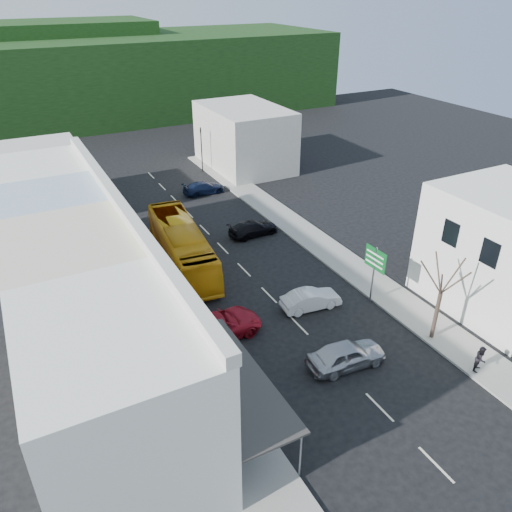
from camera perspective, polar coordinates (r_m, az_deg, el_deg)
The scene contains 19 objects.
ground at distance 32.78m, azimuth 4.91°, elevation -7.89°, with size 120.00×120.00×0.00m, color black.
sidewalk_left at distance 38.04m, azimuth -12.93°, elevation -2.75°, with size 3.00×52.00×0.15m, color gray.
sidewalk_right at distance 43.40m, azimuth 6.35°, elevation 2.04°, with size 3.00×52.00×0.15m, color gray.
shopfront_row at distance 31.14m, azimuth -19.95°, elevation -3.06°, with size 8.25×30.00×8.00m.
right_building at distance 36.74m, azimuth 26.85°, elevation 0.48°, with size 8.00×9.00×8.00m, color white.
distant_block_left at distance 51.67m, azimuth -23.44°, elevation 7.82°, with size 8.00×10.00×6.00m, color #B7B2A8.
distant_block_right at distance 60.02m, azimuth -1.34°, elevation 13.41°, with size 8.00×12.00×7.00m, color #B7B2A8.
hillside at distance 88.87m, azimuth -19.95°, elevation 19.06°, with size 80.00×26.00×14.00m.
bus at distance 38.88m, azimuth -8.47°, elevation 0.96°, with size 2.50×11.60×3.10m, color #EEA312.
car_silver at distance 29.68m, azimuth 10.28°, elevation -11.18°, with size 1.80×4.40×1.40m, color #B3B3B8.
car_white at distance 34.08m, azimuth 6.29°, elevation -4.93°, with size 1.80×4.40×1.40m, color silver.
car_red at distance 31.48m, azimuth -4.25°, elevation -8.04°, with size 1.90×4.60×1.40m, color maroon.
car_black_near at distance 43.57m, azimuth -0.31°, elevation 3.26°, with size 1.84×4.50×1.40m, color black.
car_navy_far at distance 52.78m, azimuth -6.00°, elevation 7.83°, with size 1.84×4.50×1.40m, color black.
pedestrian_left at distance 29.88m, azimuth -9.41°, elevation -10.03°, with size 0.60×0.40×1.70m, color black.
pedestrian_right at distance 31.31m, azimuth 24.33°, elevation -10.58°, with size 0.70×0.44×1.70m, color black.
direction_sign at distance 34.60m, azimuth 13.25°, elevation -2.20°, with size 0.29×1.94×4.29m, color #09521D, non-canonical shape.
street_tree at distance 31.57m, azimuth 20.35°, elevation -4.01°, with size 2.66×2.66×6.75m, color #372820, non-canonical shape.
traffic_signal at distance 58.78m, azimuth -6.24°, elevation 11.97°, with size 0.83×1.14×5.15m, color black, non-canonical shape.
Camera 1 is at (-14.56, -21.86, 19.62)m, focal length 35.00 mm.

